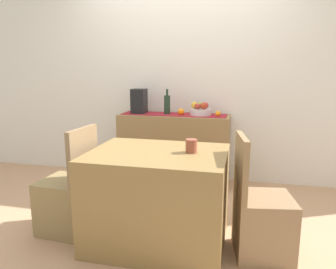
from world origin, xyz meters
name	(u,v)px	position (x,y,z in m)	size (l,w,h in m)	color
ground_plane	(159,216)	(0.00, 0.00, -0.01)	(6.40, 6.40, 0.02)	tan
room_wall_rear	(183,69)	(0.00, 1.18, 1.35)	(6.40, 0.06, 2.70)	silver
sideboard_console	(174,149)	(-0.05, 0.92, 0.41)	(1.29, 0.42, 0.83)	olive
table_runner	(174,114)	(-0.05, 0.92, 0.83)	(1.21, 0.32, 0.01)	maroon
fruit_bowl	(201,112)	(0.26, 0.92, 0.87)	(0.24, 0.24, 0.07)	silver
apple_rear	(206,105)	(0.30, 0.98, 0.94)	(0.07, 0.07, 0.07)	#B62730
apple_front	(198,106)	(0.23, 0.87, 0.94)	(0.07, 0.07, 0.07)	#AB322A
apple_left	(204,106)	(0.29, 0.89, 0.94)	(0.08, 0.08, 0.08)	#AC371C
apple_right	(199,105)	(0.23, 0.99, 0.94)	(0.07, 0.07, 0.07)	olive
apple_center	(194,105)	(0.18, 0.93, 0.94)	(0.08, 0.08, 0.08)	gold
wine_bottle	(167,104)	(-0.14, 0.92, 0.94)	(0.07, 0.07, 0.30)	#203525
coffee_maker	(139,101)	(-0.48, 0.92, 0.97)	(0.16, 0.18, 0.29)	black
orange_loose_mid	(181,112)	(0.03, 0.90, 0.87)	(0.08, 0.08, 0.08)	orange
orange_loose_far	(218,114)	(0.46, 0.89, 0.86)	(0.06, 0.06, 0.06)	orange
dining_table	(158,198)	(0.12, -0.45, 0.37)	(1.04, 0.80, 0.74)	olive
coffee_cup	(191,146)	(0.37, -0.41, 0.79)	(0.09, 0.09, 0.10)	brown
chair_near_window	(68,201)	(-0.67, -0.45, 0.27)	(0.43, 0.43, 0.90)	olive
chair_by_corner	(261,221)	(0.90, -0.45, 0.27)	(0.46, 0.46, 0.90)	#8C6C4C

